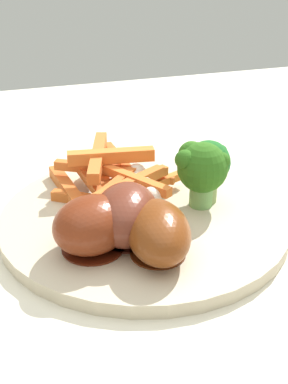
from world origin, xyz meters
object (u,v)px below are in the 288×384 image
dining_table (182,276)px  chicken_drumstick_far (96,223)px  carrot_fries_pile (109,176)px  chicken_drumstick_near (157,229)px  broccoli_floret_front (206,163)px  dinner_plate (144,217)px  broccoli_floret_middle (201,166)px  chicken_drumstick_extra (126,212)px

dining_table → chicken_drumstick_far: size_ratio=8.29×
carrot_fries_pile → chicken_drumstick_near: size_ratio=1.05×
dining_table → broccoli_floret_front: size_ratio=15.45×
carrot_fries_pile → dinner_plate: bearing=-64.3°
chicken_drumstick_far → dinner_plate: bearing=37.7°
dinner_plate → broccoli_floret_middle: bearing=-2.1°
chicken_drumstick_near → carrot_fries_pile: bearing=95.8°
broccoli_floret_front → broccoli_floret_middle: broccoli_floret_middle is taller
dining_table → dinner_plate: 0.14m
dinner_plate → broccoli_floret_front: size_ratio=4.33×
dinner_plate → chicken_drumstick_near: size_ratio=1.97×
broccoli_floret_front → dining_table: bearing=88.3°
chicken_drumstick_far → dining_table: bearing=38.1°
carrot_fries_pile → chicken_drumstick_extra: (-0.01, -0.08, 0.00)m
broccoli_floret_middle → chicken_drumstick_near: 0.09m
chicken_drumstick_extra → broccoli_floret_front: bearing=22.7°
broccoli_floret_middle → chicken_drumstick_far: (-0.11, -0.04, -0.02)m
broccoli_floret_front → broccoli_floret_middle: (-0.01, -0.01, 0.00)m
carrot_fries_pile → chicken_drumstick_far: bearing=-111.4°
broccoli_floret_middle → chicken_drumstick_extra: size_ratio=0.47×
carrot_fries_pile → chicken_drumstick_near: (0.01, -0.10, 0.00)m
broccoli_floret_middle → carrot_fries_pile: bearing=148.7°
dinner_plate → dining_table: bearing=38.4°
broccoli_floret_middle → chicken_drumstick_extra: bearing=-158.7°
dining_table → dinner_plate: (-0.06, -0.05, 0.12)m
chicken_drumstick_near → chicken_drumstick_far: chicken_drumstick_far is taller
dinner_plate → broccoli_floret_middle: broccoli_floret_middle is taller
chicken_drumstick_near → chicken_drumstick_far: bearing=154.9°
dinner_plate → chicken_drumstick_near: (-0.01, -0.06, 0.03)m
dining_table → broccoli_floret_middle: size_ratio=15.08×
dinner_plate → chicken_drumstick_extra: (-0.03, -0.03, 0.03)m
broccoli_floret_front → chicken_drumstick_far: broccoli_floret_front is taller
broccoli_floret_front → broccoli_floret_middle: 0.01m
dinner_plate → broccoli_floret_front: (0.06, 0.00, 0.04)m
chicken_drumstick_far → chicken_drumstick_near: bearing=-25.1°
dining_table → carrot_fries_pile: carrot_fries_pile is taller
broccoli_floret_middle → carrot_fries_pile: 0.09m
chicken_drumstick_far → chicken_drumstick_extra: (0.03, 0.01, 0.00)m
dinner_plate → broccoli_floret_middle: 0.07m
carrot_fries_pile → chicken_drumstick_extra: bearing=-94.1°
broccoli_floret_front → carrot_fries_pile: bearing=154.3°
carrot_fries_pile → chicken_drumstick_far: (-0.03, -0.08, 0.00)m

